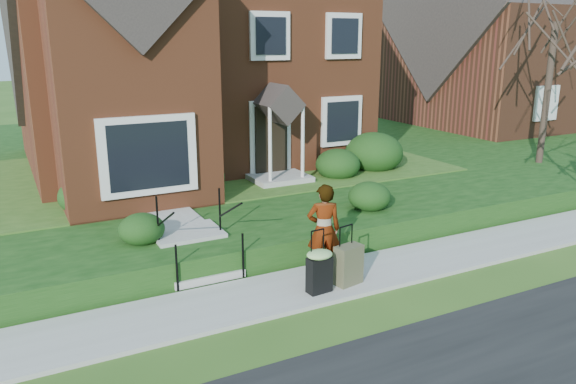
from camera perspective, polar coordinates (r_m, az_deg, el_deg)
ground at (r=11.17m, az=6.08°, el=-8.79°), size 120.00×120.00×0.00m
sidewalk at (r=11.16m, az=6.08°, el=-8.60°), size 60.00×1.60×0.08m
terrace at (r=22.06m, az=-0.73°, el=4.31°), size 44.00×20.00×0.60m
walkway at (r=14.38m, az=-13.46°, el=-0.88°), size 1.20×6.00×0.06m
main_house at (r=18.89m, az=-10.95°, el=17.30°), size 10.40×10.20×9.40m
neighbour_house at (r=29.14m, az=21.62°, el=15.77°), size 9.40×8.00×9.20m
front_steps at (r=11.54m, az=-9.52°, el=-5.56°), size 1.40×2.02×1.50m
foundation_shrubs at (r=15.65m, az=1.12°, el=2.70°), size 10.18×4.84×1.27m
woman at (r=10.86m, az=3.65°, el=-3.83°), size 0.77×0.63×1.82m
suitcase_black at (r=10.24m, az=3.21°, el=-7.76°), size 0.52×0.44×1.18m
suitcase_olive at (r=10.64m, az=6.16°, el=-7.35°), size 0.57×0.39×1.14m
tree_gap at (r=19.83m, az=25.72°, el=16.55°), size 4.85×4.85×6.93m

